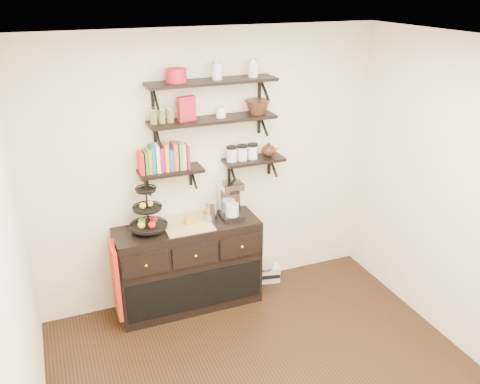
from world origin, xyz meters
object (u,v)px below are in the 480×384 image
at_px(fruit_stand, 148,215).
at_px(coffee_maker, 230,200).
at_px(radio, 264,273).
at_px(sideboard, 189,266).

height_order(fruit_stand, coffee_maker, fruit_stand).
height_order(fruit_stand, radio, fruit_stand).
bearing_deg(radio, fruit_stand, -162.67).
relative_size(fruit_stand, radio, 1.41).
distance_m(coffee_maker, radio, 1.07).
height_order(sideboard, radio, sideboard).
bearing_deg(fruit_stand, sideboard, -0.57).
xyz_separation_m(sideboard, coffee_maker, (0.46, 0.03, 0.63)).
relative_size(sideboard, fruit_stand, 2.77).
bearing_deg(fruit_stand, radio, 5.48).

